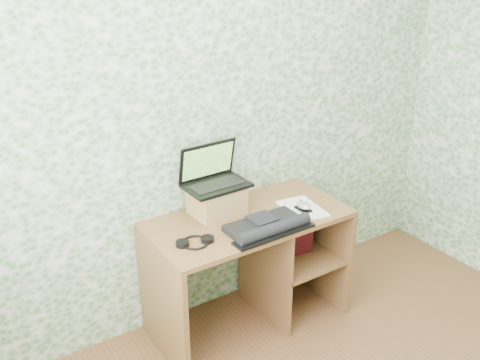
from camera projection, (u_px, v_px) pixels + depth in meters
wall_back at (220, 114)px, 3.17m from camera, size 3.50×0.00×3.50m
desk at (256, 250)px, 3.32m from camera, size 1.20×0.60×0.75m
riser at (217, 200)px, 3.16m from camera, size 0.30×0.25×0.17m
laptop at (213, 175)px, 3.13m from camera, size 0.38×0.27×0.25m
keyboard at (267, 226)px, 3.00m from camera, size 0.51×0.26×0.07m
headphones at (195, 242)px, 2.87m from camera, size 0.21×0.18×0.03m
notepad at (302, 209)px, 3.23m from camera, size 0.25×0.33×0.01m
mouse at (303, 207)px, 3.20m from camera, size 0.07×0.11×0.04m
pen at (303, 204)px, 3.27m from camera, size 0.06×0.12×0.01m
red_box at (292, 231)px, 3.40m from camera, size 0.28×0.12×0.33m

